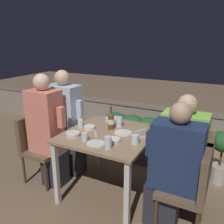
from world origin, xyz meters
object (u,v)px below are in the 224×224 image
(person_navy_jumper, at_px, (172,168))
(beer_bottle, at_px, (111,120))
(chair_right_far, at_px, (198,167))
(person_blue_shirt, at_px, (67,123))
(person_green_blouse, at_px, (180,153))
(chair_left_near, at_px, (37,142))
(potted_plant, at_px, (222,152))
(chair_right_near, at_px, (193,184))
(person_coral_top, at_px, (48,131))
(chair_left_far, at_px, (56,134))

(person_navy_jumper, relative_size, beer_bottle, 4.64)
(beer_bottle, bearing_deg, chair_right_far, 2.00)
(person_blue_shirt, relative_size, chair_right_far, 1.64)
(person_green_blouse, bearing_deg, chair_left_near, -170.09)
(chair_left_near, bearing_deg, chair_right_far, 8.91)
(chair_left_near, relative_size, potted_plant, 1.23)
(chair_left_near, distance_m, chair_right_near, 1.88)
(chair_right_near, bearing_deg, person_navy_jumper, -180.00)
(potted_plant, bearing_deg, person_coral_top, -152.86)
(chair_left_far, relative_size, person_green_blouse, 0.68)
(person_coral_top, distance_m, chair_right_far, 1.73)
(chair_left_far, bearing_deg, chair_right_near, -11.11)
(person_navy_jumper, relative_size, person_green_blouse, 1.00)
(chair_right_far, bearing_deg, person_green_blouse, 180.00)
(chair_left_near, height_order, chair_left_far, same)
(chair_left_near, distance_m, beer_bottle, 1.01)
(chair_left_near, bearing_deg, person_blue_shirt, 57.24)
(chair_left_near, bearing_deg, beer_bottle, 16.05)
(person_coral_top, xyz_separation_m, potted_plant, (1.88, 0.96, -0.28))
(person_coral_top, height_order, potted_plant, person_coral_top)
(chair_right_near, bearing_deg, potted_plant, 79.31)
(beer_bottle, bearing_deg, potted_plant, 31.16)
(chair_left_far, relative_size, potted_plant, 1.23)
(person_blue_shirt, bearing_deg, chair_right_near, -12.33)
(person_navy_jumper, relative_size, chair_right_far, 1.48)
(person_blue_shirt, relative_size, beer_bottle, 5.14)
(person_green_blouse, distance_m, potted_plant, 0.80)
(person_blue_shirt, bearing_deg, chair_right_far, -1.28)
(chair_left_near, xyz_separation_m, person_coral_top, (0.19, 0.00, 0.19))
(chair_left_far, relative_size, chair_right_far, 1.00)
(person_navy_jumper, bearing_deg, person_coral_top, 178.75)
(chair_left_near, height_order, person_green_blouse, person_green_blouse)
(chair_right_near, bearing_deg, chair_right_far, 90.56)
(chair_right_far, xyz_separation_m, potted_plant, (0.19, 0.67, -0.09))
(chair_left_near, distance_m, person_blue_shirt, 0.44)
(person_navy_jumper, height_order, person_green_blouse, person_navy_jumper)
(person_coral_top, bearing_deg, chair_right_far, 9.89)
(person_coral_top, relative_size, chair_right_near, 1.64)
(person_navy_jumper, bearing_deg, chair_left_far, 167.65)
(person_blue_shirt, xyz_separation_m, beer_bottle, (0.69, -0.07, 0.17))
(person_green_blouse, bearing_deg, chair_right_far, -0.00)
(person_coral_top, distance_m, person_blue_shirt, 0.33)
(person_blue_shirt, height_order, chair_right_far, person_blue_shirt)
(person_coral_top, height_order, person_navy_jumper, person_coral_top)
(person_navy_jumper, bearing_deg, chair_right_near, 0.00)
(chair_left_near, distance_m, person_green_blouse, 1.72)
(chair_left_far, bearing_deg, person_blue_shirt, 0.00)
(chair_left_far, relative_size, beer_bottle, 3.13)
(chair_left_near, relative_size, person_navy_jumper, 0.67)
(chair_left_near, xyz_separation_m, potted_plant, (2.07, 0.96, -0.09))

